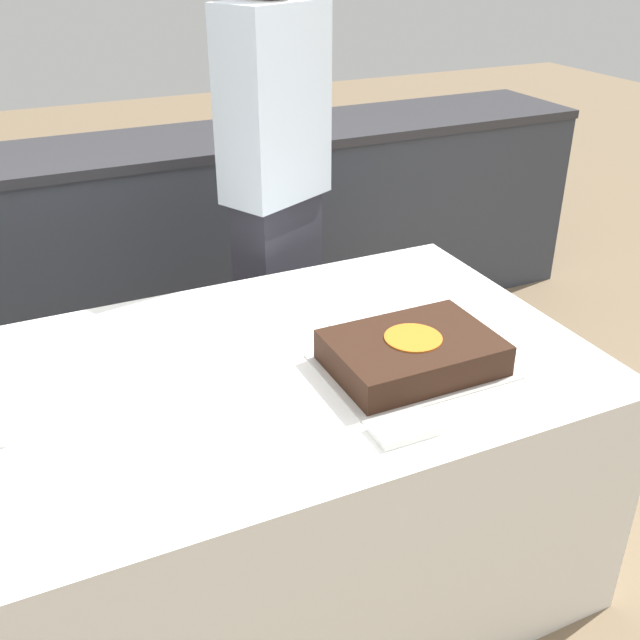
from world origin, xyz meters
The scene contains 7 objects.
ground_plane centered at (0.00, 0.00, 0.00)m, with size 14.00×14.00×0.00m, color #7A664C.
back_counter centered at (0.00, 1.59, 0.46)m, with size 4.40×0.58×0.92m.
dining_table centered at (0.00, 0.00, 0.37)m, with size 1.73×1.04×0.74m.
cake centered at (0.36, -0.16, 0.78)m, with size 0.45×0.33×0.09m.
side_plate_near_cake centered at (0.36, 0.12, 0.74)m, with size 0.18×0.18×0.00m.
utensil_pile centered at (0.20, -0.39, 0.75)m, with size 0.14×0.09×0.02m.
person_cutting_cake centered at (0.36, 0.74, 0.90)m, with size 0.40×0.33×1.72m.
Camera 1 is at (-0.54, -1.53, 1.74)m, focal length 42.00 mm.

